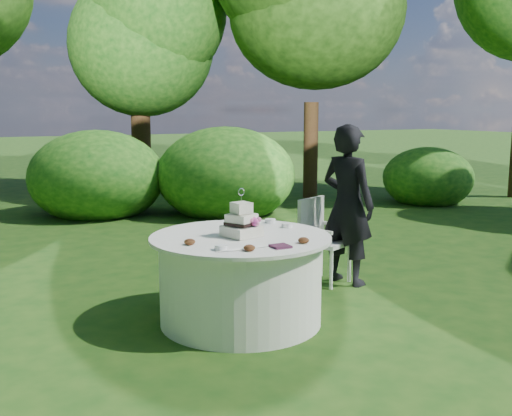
# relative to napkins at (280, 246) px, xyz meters

# --- Properties ---
(ground) EXTENTS (80.00, 80.00, 0.00)m
(ground) POSITION_rel_napkins_xyz_m (-0.09, 0.54, -0.78)
(ground) COLOR #153C10
(ground) RESTS_ON ground
(napkins) EXTENTS (0.14, 0.14, 0.02)m
(napkins) POSITION_rel_napkins_xyz_m (0.00, 0.00, 0.00)
(napkins) COLOR #4A2039
(napkins) RESTS_ON table
(feather_plume) EXTENTS (0.48, 0.07, 0.01)m
(feather_plume) POSITION_rel_napkins_xyz_m (-0.28, 0.08, -0.00)
(feather_plume) COLOR white
(feather_plume) RESTS_ON table
(guest) EXTENTS (0.59, 0.72, 1.70)m
(guest) POSITION_rel_napkins_xyz_m (1.44, 1.11, 0.07)
(guest) COLOR black
(guest) RESTS_ON ground
(table) EXTENTS (1.56, 1.56, 0.77)m
(table) POSITION_rel_napkins_xyz_m (-0.09, 0.54, -0.39)
(table) COLOR white
(table) RESTS_ON ground
(cake) EXTENTS (0.33, 0.33, 0.41)m
(cake) POSITION_rel_napkins_xyz_m (-0.09, 0.51, 0.10)
(cake) COLOR silver
(cake) RESTS_ON table
(chair) EXTENTS (0.59, 0.59, 0.90)m
(chair) POSITION_rel_napkins_xyz_m (1.22, 1.29, -0.26)
(chair) COLOR white
(chair) RESTS_ON ground
(votives) EXTENTS (1.00, 0.91, 0.04)m
(votives) POSITION_rel_napkins_xyz_m (0.14, 0.58, 0.01)
(votives) COLOR white
(votives) RESTS_ON table
(petal_cups) EXTENTS (0.93, 0.50, 0.05)m
(petal_cups) POSITION_rel_napkins_xyz_m (-0.21, 0.15, 0.02)
(petal_cups) COLOR #562D16
(petal_cups) RESTS_ON table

